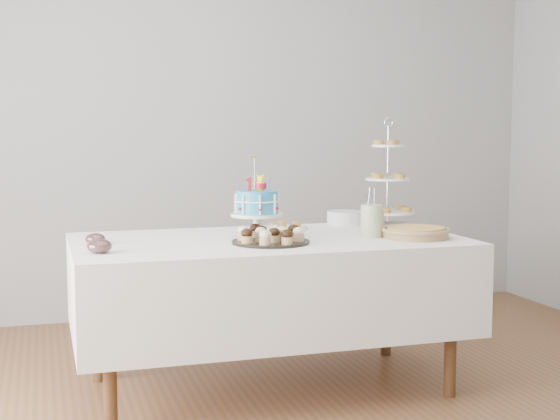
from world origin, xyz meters
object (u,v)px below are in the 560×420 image
object	(u,v)px
table	(269,283)
tiered_stand	(388,180)
pie	(416,232)
jam_bowl_b	(95,239)
jam_bowl_a	(99,246)
birthday_cake	(257,216)
utensil_pitcher	(372,219)
plate_stack	(345,218)
pastry_plate	(286,226)
cupcake_tray	(271,235)

from	to	relation	value
table	tiered_stand	world-z (taller)	tiered_stand
pie	jam_bowl_b	world-z (taller)	same
tiered_stand	jam_bowl_a	xyz separation A→B (m)	(-1.66, -0.61, -0.22)
birthday_cake	utensil_pitcher	world-z (taller)	birthday_cake
plate_stack	jam_bowl_a	world-z (taller)	plate_stack
tiered_stand	pastry_plate	bearing A→B (deg)	-173.78
birthday_cake	jam_bowl_b	distance (m)	0.79
utensil_pitcher	table	bearing A→B (deg)	-176.64
jam_bowl_a	pie	bearing A→B (deg)	1.01
cupcake_tray	birthday_cake	bearing A→B (deg)	94.15
plate_stack	pastry_plate	distance (m)	0.38
cupcake_tray	utensil_pitcher	world-z (taller)	utensil_pitcher
pie	utensil_pitcher	bearing A→B (deg)	153.93
pastry_plate	jam_bowl_a	xyz separation A→B (m)	(-1.03, -0.54, 0.01)
birthday_cake	jam_bowl_b	size ratio (longest dim) A/B	4.36
jam_bowl_a	jam_bowl_b	size ratio (longest dim) A/B	1.18
pie	jam_bowl_b	distance (m)	1.57
birthday_cake	plate_stack	distance (m)	0.72
tiered_stand	jam_bowl_b	world-z (taller)	tiered_stand
pastry_plate	cupcake_tray	bearing A→B (deg)	-115.53
cupcake_tray	pastry_plate	xyz separation A→B (m)	(0.23, 0.48, -0.03)
pie	plate_stack	distance (m)	0.62
cupcake_tray	jam_bowl_a	distance (m)	0.81
birthday_cake	pastry_plate	distance (m)	0.39
table	plate_stack	distance (m)	0.74
tiered_stand	utensil_pitcher	xyz separation A→B (m)	(-0.31, -0.49, -0.16)
birthday_cake	utensil_pitcher	xyz separation A→B (m)	(0.56, -0.13, -0.02)
birthday_cake	table	bearing A→B (deg)	-24.18
table	tiered_stand	xyz separation A→B (m)	(0.82, 0.39, 0.48)
pie	plate_stack	xyz separation A→B (m)	(-0.14, 0.60, 0.01)
pie	utensil_pitcher	world-z (taller)	utensil_pitcher
tiered_stand	pastry_plate	size ratio (longest dim) A/B	2.53
birthday_cake	cupcake_tray	xyz separation A→B (m)	(0.01, -0.19, -0.07)
jam_bowl_a	utensil_pitcher	world-z (taller)	utensil_pitcher
pastry_plate	utensil_pitcher	bearing A→B (deg)	-52.72
table	cupcake_tray	xyz separation A→B (m)	(-0.04, -0.16, 0.27)
table	tiered_stand	distance (m)	1.03
birthday_cake	tiered_stand	world-z (taller)	tiered_stand
birthday_cake	pie	bearing A→B (deg)	-8.97
table	plate_stack	xyz separation A→B (m)	(0.57, 0.40, 0.27)
plate_stack	jam_bowl_a	distance (m)	1.54
pie	plate_stack	world-z (taller)	plate_stack
pastry_plate	jam_bowl_a	bearing A→B (deg)	-152.18
table	birthday_cake	size ratio (longest dim) A/B	4.73
plate_stack	utensil_pitcher	distance (m)	0.51
plate_stack	pastry_plate	xyz separation A→B (m)	(-0.37, -0.08, -0.02)
table	pie	bearing A→B (deg)	-15.69
jam_bowl_a	utensil_pitcher	xyz separation A→B (m)	(1.35, 0.12, 0.06)
plate_stack	jam_bowl_b	world-z (taller)	plate_stack
tiered_stand	jam_bowl_b	distance (m)	1.71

